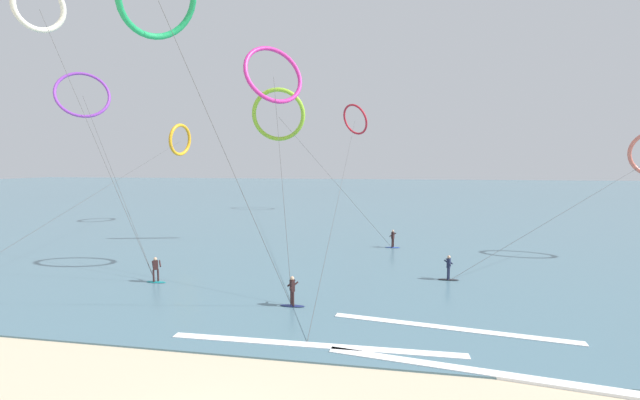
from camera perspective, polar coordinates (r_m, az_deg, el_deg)
sea_water at (r=115.65m, az=7.25°, el=1.10°), size 400.00×200.00×0.08m
surfer_charcoal at (r=29.28m, az=17.60°, el=-9.26°), size 1.40×0.68×1.70m
surfer_cobalt at (r=39.03m, az=10.19°, el=-5.54°), size 1.40×0.69×1.70m
surfer_navy at (r=23.09m, az=-3.92°, el=-12.92°), size 1.40×0.72×1.70m
surfer_teal at (r=29.53m, az=-22.07°, el=-9.28°), size 1.40×0.72×1.70m
kite_ivory at (r=34.90m, az=-34.72°, el=21.41°), size 9.03×3.60×19.92m
kite_crimson at (r=68.96m, az=4.95°, el=11.19°), size 5.57×54.39×17.87m
kite_violet at (r=43.18m, az=-30.36°, el=12.63°), size 14.36×10.79×16.33m
kite_lime at (r=40.39m, az=-5.83°, el=11.82°), size 13.83×2.96×15.25m
kite_magenta at (r=29.88m, az=-6.53°, el=17.07°), size 5.18×8.90×16.33m
kite_amber at (r=57.44m, az=-19.06°, el=7.98°), size 3.34×36.50×13.32m
wave_crest_near at (r=18.24m, az=31.55°, el=-21.32°), size 17.65×3.03×0.12m
wave_crest_mid at (r=18.73m, az=-0.89°, el=-19.83°), size 12.97×0.62×0.12m
wave_crest_far at (r=21.34m, az=17.86°, el=-16.87°), size 11.35×2.07×0.12m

